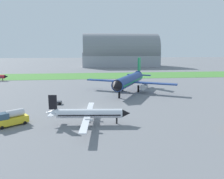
{
  "coord_description": "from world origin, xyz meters",
  "views": [
    {
      "loc": [
        -0.26,
        -58.72,
        16.03
      ],
      "look_at": [
        7.3,
        10.03,
        3.0
      ],
      "focal_mm": 35.96,
      "sensor_mm": 36.0,
      "label": 1
    }
  ],
  "objects_px": {
    "airplane_foreground_turboprop": "(88,113)",
    "airplane_midfield_jet": "(130,80)",
    "fuel_truck_by_runway": "(11,118)",
    "baggage_cart_near_gate": "(57,102)"
  },
  "relations": [
    {
      "from": "airplane_midfield_jet",
      "to": "baggage_cart_near_gate",
      "type": "relative_size",
      "value": 12.1
    },
    {
      "from": "baggage_cart_near_gate",
      "to": "airplane_foreground_turboprop",
      "type": "bearing_deg",
      "value": 122.23
    },
    {
      "from": "airplane_midfield_jet",
      "to": "baggage_cart_near_gate",
      "type": "distance_m",
      "value": 28.81
    },
    {
      "from": "airplane_foreground_turboprop",
      "to": "airplane_midfield_jet",
      "type": "bearing_deg",
      "value": 70.73
    },
    {
      "from": "baggage_cart_near_gate",
      "to": "fuel_truck_by_runway",
      "type": "relative_size",
      "value": 0.38
    },
    {
      "from": "airplane_foreground_turboprop",
      "to": "baggage_cart_near_gate",
      "type": "relative_size",
      "value": 8.25
    },
    {
      "from": "airplane_foreground_turboprop",
      "to": "fuel_truck_by_runway",
      "type": "xyz_separation_m",
      "value": [
        -15.91,
        0.73,
        -0.73
      ]
    },
    {
      "from": "airplane_foreground_turboprop",
      "to": "fuel_truck_by_runway",
      "type": "distance_m",
      "value": 15.94
    },
    {
      "from": "airplane_foreground_turboprop",
      "to": "airplane_midfield_jet",
      "type": "xyz_separation_m",
      "value": [
        15.22,
        33.39,
        1.98
      ]
    },
    {
      "from": "airplane_midfield_jet",
      "to": "baggage_cart_near_gate",
      "type": "xyz_separation_m",
      "value": [
        -23.93,
        -15.6,
        -3.72
      ]
    }
  ]
}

